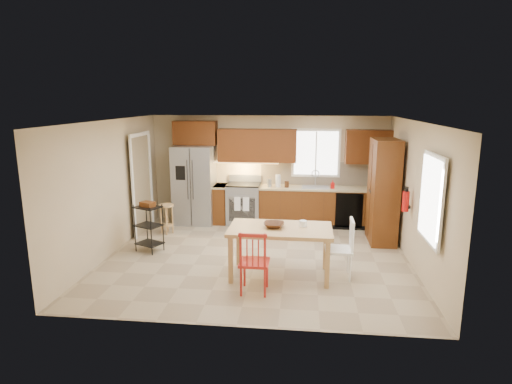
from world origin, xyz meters
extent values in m
plane|color=tan|center=(0.00, 0.00, 0.00)|extent=(5.50, 5.50, 0.00)
cube|color=silver|center=(0.00, 0.00, 2.50)|extent=(5.50, 5.00, 0.02)
cube|color=#CCB793|center=(0.00, 2.50, 1.25)|extent=(5.50, 0.02, 2.50)
cube|color=#CCB793|center=(0.00, -2.50, 1.25)|extent=(5.50, 0.02, 2.50)
cube|color=#CCB793|center=(-2.75, 0.00, 1.25)|extent=(0.02, 5.00, 2.50)
cube|color=#CCB793|center=(2.75, 0.00, 1.25)|extent=(0.02, 5.00, 2.50)
cube|color=gray|center=(-1.70, 2.12, 0.91)|extent=(0.92, 0.75, 1.82)
cube|color=gray|center=(-0.55, 2.19, 0.46)|extent=(0.76, 0.63, 0.92)
cube|color=#592F10|center=(-1.10, 2.20, 0.45)|extent=(0.30, 0.60, 0.90)
cube|color=#592F10|center=(1.29, 2.20, 0.45)|extent=(2.92, 0.60, 0.90)
cube|color=black|center=(1.85, 1.91, 0.45)|extent=(0.60, 0.02, 0.78)
cube|color=beige|center=(1.29, 2.48, 1.18)|extent=(2.92, 0.03, 0.55)
cube|color=#5C290F|center=(-1.70, 2.33, 2.10)|extent=(1.00, 0.35, 0.55)
cube|color=#5C290F|center=(-0.25, 2.33, 1.83)|extent=(1.80, 0.35, 0.75)
cube|color=#5C290F|center=(2.25, 2.33, 1.83)|extent=(1.00, 0.35, 0.75)
cube|color=white|center=(1.10, 2.48, 1.65)|extent=(1.12, 0.04, 1.12)
cube|color=gray|center=(1.10, 2.20, 0.86)|extent=(0.62, 0.46, 0.16)
cube|color=#FFBF66|center=(-0.55, 2.30, 1.43)|extent=(1.60, 0.30, 0.01)
imported|color=#B80F0C|center=(1.48, 2.10, 1.00)|extent=(0.09, 0.09, 0.19)
cylinder|color=white|center=(0.25, 2.15, 1.04)|extent=(0.12, 0.12, 0.28)
cylinder|color=gray|center=(0.05, 2.15, 0.99)|extent=(0.11, 0.11, 0.18)
cylinder|color=#4A2913|center=(0.45, 2.12, 0.97)|extent=(0.10, 0.10, 0.14)
cube|color=#592F10|center=(2.43, 1.20, 1.05)|extent=(0.50, 0.95, 2.10)
cylinder|color=#B80F0C|center=(2.63, 0.15, 1.10)|extent=(0.12, 0.12, 0.36)
cube|color=white|center=(2.68, -1.15, 1.45)|extent=(0.04, 1.02, 1.32)
cube|color=#8C7A59|center=(-2.67, 1.30, 1.05)|extent=(0.04, 0.95, 2.10)
imported|color=#4A2913|center=(0.36, -0.79, 0.82)|extent=(0.34, 0.34, 0.08)
cylinder|color=white|center=(0.83, -0.69, 0.86)|extent=(0.13, 0.13, 0.15)
camera|label=1|loc=(0.81, -7.44, 2.87)|focal=30.00mm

